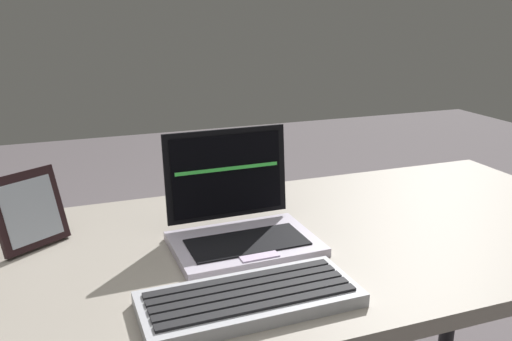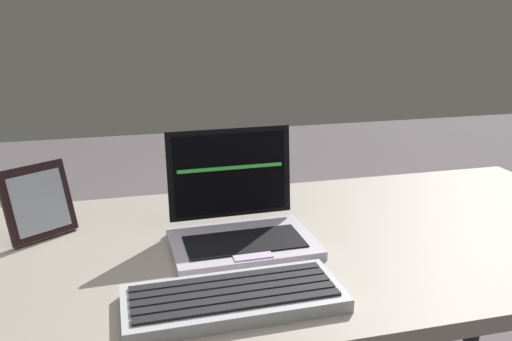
% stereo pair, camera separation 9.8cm
% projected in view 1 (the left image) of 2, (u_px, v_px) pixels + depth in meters
% --- Properties ---
extents(desk, '(1.65, 0.65, 0.71)m').
position_uv_depth(desk, '(236.00, 281.00, 1.01)').
color(desk, gray).
rests_on(desk, ground).
extents(laptop_front, '(0.27, 0.21, 0.20)m').
position_uv_depth(laptop_front, '(239.00, 222.00, 1.00)').
color(laptop_front, '#BCB2C6').
rests_on(laptop_front, desk).
extents(external_keyboard, '(0.33, 0.14, 0.03)m').
position_uv_depth(external_keyboard, '(250.00, 298.00, 0.79)').
color(external_keyboard, '#B3B4BC').
rests_on(external_keyboard, desk).
extents(photo_frame, '(0.14, 0.11, 0.14)m').
position_uv_depth(photo_frame, '(29.00, 211.00, 0.97)').
color(photo_frame, black).
rests_on(photo_frame, desk).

